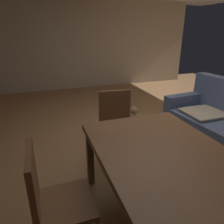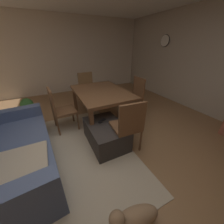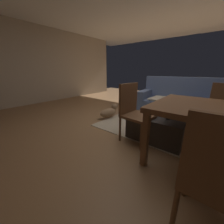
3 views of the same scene
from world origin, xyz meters
The scene contains 14 objects.
floor centered at (0.00, 0.00, 0.00)m, with size 9.41×9.41×0.00m, color olive.
wall_right_window_side centered at (3.92, 0.00, 1.28)m, with size 0.12×6.69×2.56m, color beige.
area_rug centered at (0.42, 0.42, 0.01)m, with size 2.60×2.00×0.01m, color tan.
couch centered at (0.44, 1.16, 0.34)m, with size 2.00×1.03×0.97m.
ottoman_coffee_table centered at (0.42, -0.25, 0.20)m, with size 0.88×0.60×0.40m, color #2D2826.
tv_remote centered at (0.56, -0.24, 0.41)m, with size 0.05×0.16×0.02m, color black.
dining_table centered at (1.25, -0.52, 0.67)m, with size 1.51×1.08×0.74m.
dining_chair_south centered at (1.25, -1.45, 0.52)m, with size 0.44×0.44×0.93m.
dining_chair_east centered at (2.39, -0.52, 0.52)m, with size 0.45×0.45×0.93m.
dining_chair_north centered at (1.24, 0.41, 0.52)m, with size 0.47×0.47×0.93m.
dining_chair_west centered at (0.10, -0.51, 0.52)m, with size 0.47×0.47×0.93m.
potted_plant centered at (2.32, 1.10, 0.26)m, with size 0.30×0.30×0.46m.
small_dog centered at (-0.87, 0.02, 0.17)m, with size 0.27×0.52×0.29m.
wall_clock centered at (2.06, -3.06, 1.76)m, with size 0.36×0.03×0.36m.
Camera 2 is at (-1.35, 0.50, 1.66)m, focal length 20.74 mm.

